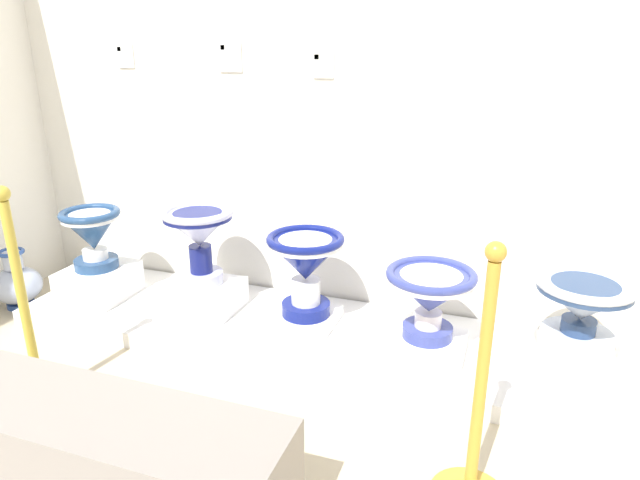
{
  "coord_description": "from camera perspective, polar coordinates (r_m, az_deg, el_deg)",
  "views": [
    {
      "loc": [
        2.88,
        0.11,
        1.48
      ],
      "look_at": [
        2.02,
        2.54,
        0.57
      ],
      "focal_mm": 31.39,
      "sensor_mm": 36.0,
      "label": 1
    }
  ],
  "objects": [
    {
      "name": "wall_back",
      "position": [
        3.0,
        1.64,
        17.96
      ],
      "size": [
        4.12,
        0.06,
        2.81
      ],
      "primitive_type": "cube",
      "color": "white",
      "rests_on": "ground_plane"
    },
    {
      "name": "antique_toilet_squat_floral",
      "position": [
        2.64,
        11.16,
        -5.23
      ],
      "size": [
        0.42,
        0.42,
        0.34
      ],
      "color": "#374292",
      "rests_on": "plinth_block_squat_floral"
    },
    {
      "name": "plinth_block_squat_floral",
      "position": [
        2.77,
        10.79,
        -10.31
      ],
      "size": [
        0.36,
        0.29,
        0.08
      ],
      "primitive_type": "cube",
      "color": "white",
      "rests_on": "display_platform"
    },
    {
      "name": "museum_bench",
      "position": [
        2.05,
        -20.7,
        -20.59
      ],
      "size": [
        1.21,
        0.36,
        0.4
      ],
      "primitive_type": "cube",
      "color": "gray",
      "rests_on": "ground_plane"
    },
    {
      "name": "stanchion_post_near_left",
      "position": [
        2.7,
        -27.34,
        -9.55
      ],
      "size": [
        0.27,
        0.27,
        0.97
      ],
      "color": "gold",
      "rests_on": "ground_plane"
    },
    {
      "name": "antique_toilet_tall_cobalt",
      "position": [
        2.83,
        -1.49,
        -2.18
      ],
      "size": [
        0.39,
        0.39,
        0.43
      ],
      "color": "navy",
      "rests_on": "plinth_block_tall_cobalt"
    },
    {
      "name": "plinth_block_broad_patterned",
      "position": [
        3.48,
        -21.58,
        -4.01
      ],
      "size": [
        0.33,
        0.39,
        0.18
      ],
      "primitive_type": "cube",
      "color": "white",
      "rests_on": "display_platform"
    },
    {
      "name": "plinth_block_leftmost",
      "position": [
        3.18,
        -11.78,
        -5.53
      ],
      "size": [
        0.4,
        0.32,
        0.15
      ],
      "primitive_type": "cube",
      "color": "white",
      "rests_on": "display_platform"
    },
    {
      "name": "stanchion_post_near_right",
      "position": [
        2.0,
        15.54,
        -18.75
      ],
      "size": [
        0.27,
        0.27,
        0.94
      ],
      "color": "gold",
      "rests_on": "ground_plane"
    },
    {
      "name": "plinth_block_tall_cobalt",
      "position": [
        2.96,
        -1.43,
        -8.03
      ],
      "size": [
        0.31,
        0.34,
        0.06
      ],
      "primitive_type": "cube",
      "color": "white",
      "rests_on": "display_platform"
    },
    {
      "name": "display_platform",
      "position": [
        2.97,
        -1.2,
        -9.54
      ],
      "size": [
        3.2,
        0.76,
        0.09
      ],
      "primitive_type": "cube",
      "color": "white",
      "rests_on": "ground_plane"
    },
    {
      "name": "antique_toilet_leftmost",
      "position": [
        3.04,
        -12.26,
        0.91
      ],
      "size": [
        0.38,
        0.38,
        0.42
      ],
      "color": "silver",
      "rests_on": "plinth_block_leftmost"
    },
    {
      "name": "plinth_block_rightmost",
      "position": [
        2.74,
        24.37,
        -10.92
      ],
      "size": [
        0.28,
        0.29,
        0.18
      ],
      "primitive_type": "cube",
      "color": "white",
      "rests_on": "display_platform"
    },
    {
      "name": "info_placard_first",
      "position": [
        3.57,
        -19.25,
        17.3
      ],
      "size": [
        0.11,
        0.01,
        0.13
      ],
      "color": "white"
    },
    {
      "name": "info_placard_second",
      "position": [
        3.2,
        -9.15,
        17.98
      ],
      "size": [
        0.13,
        0.01,
        0.16
      ],
      "color": "white"
    },
    {
      "name": "antique_toilet_broad_patterned",
      "position": [
        3.38,
        -22.22,
        0.81
      ],
      "size": [
        0.33,
        0.33,
        0.34
      ],
      "color": "navy",
      "rests_on": "plinth_block_broad_patterned"
    },
    {
      "name": "decorative_vase_companion",
      "position": [
        3.74,
        -28.5,
        -3.91
      ],
      "size": [
        0.28,
        0.28,
        0.36
      ],
      "color": "#274690",
      "rests_on": "ground_plane"
    },
    {
      "name": "antique_toilet_rightmost",
      "position": [
        2.62,
        25.2,
        -5.65
      ],
      "size": [
        0.4,
        0.4,
        0.29
      ],
      "color": "silver",
      "rests_on": "plinth_block_rightmost"
    },
    {
      "name": "info_placard_third",
      "position": [
        2.99,
        0.33,
        17.43
      ],
      "size": [
        0.11,
        0.01,
        0.13
      ],
      "color": "white"
    }
  ]
}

